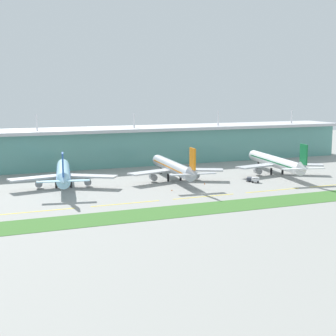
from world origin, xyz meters
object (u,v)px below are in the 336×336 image
(airliner_far, at_px, (276,162))
(baggage_cart, at_px, (255,180))
(pushback_tug, at_px, (250,179))
(airliner_near, at_px, (63,173))
(safety_cone_left_wingtip, at_px, (172,190))
(safety_cone_nose_front, at_px, (205,184))
(airliner_middle, at_px, (174,167))

(airliner_far, bearing_deg, baggage_cart, -143.95)
(airliner_far, height_order, pushback_tug, airliner_far)
(airliner_near, height_order, pushback_tug, airliner_near)
(safety_cone_left_wingtip, distance_m, safety_cone_nose_front, 22.10)
(airliner_near, relative_size, safety_cone_left_wingtip, 87.86)
(airliner_far, relative_size, safety_cone_nose_front, 96.98)
(baggage_cart, height_order, safety_cone_nose_front, baggage_cart)
(airliner_middle, relative_size, safety_cone_nose_front, 90.84)
(safety_cone_left_wingtip, bearing_deg, pushback_tug, 10.00)
(baggage_cart, distance_m, safety_cone_nose_front, 25.10)
(airliner_near, height_order, airliner_far, same)
(airliner_near, distance_m, safety_cone_nose_front, 65.58)
(baggage_cart, bearing_deg, pushback_tug, 94.96)
(airliner_near, bearing_deg, airliner_middle, -3.49)
(airliner_middle, relative_size, airliner_far, 0.94)
(airliner_middle, relative_size, safety_cone_left_wingtip, 90.84)
(airliner_middle, distance_m, pushback_tug, 37.49)
(safety_cone_left_wingtip, height_order, safety_cone_nose_front, same)
(pushback_tug, bearing_deg, baggage_cart, -85.04)
(safety_cone_nose_front, bearing_deg, pushback_tug, -1.67)
(airliner_middle, relative_size, baggage_cart, 15.96)
(airliner_far, relative_size, pushback_tug, 13.74)
(baggage_cart, bearing_deg, airliner_near, 164.66)
(airliner_middle, relative_size, pushback_tug, 12.87)
(airliner_middle, distance_m, airliner_far, 57.32)
(airliner_near, xyz_separation_m, pushback_tug, (86.72, -19.32, -5.35))
(airliner_middle, bearing_deg, airliner_far, -3.64)
(airliner_near, xyz_separation_m, safety_cone_left_wingtip, (42.21, -27.17, -6.10))
(airliner_far, height_order, safety_cone_nose_front, airliner_far)
(pushback_tug, height_order, safety_cone_left_wingtip, pushback_tug)
(airliner_far, xyz_separation_m, safety_cone_nose_front, (-47.89, -11.73, -6.10))
(airliner_near, height_order, airliner_middle, same)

